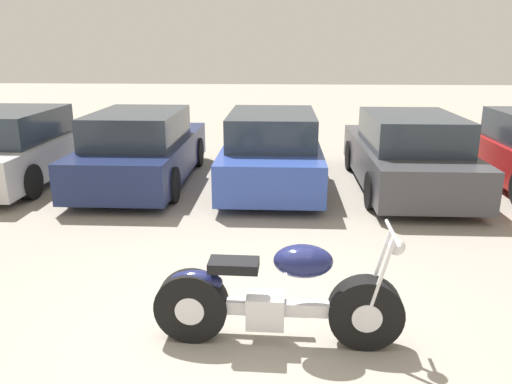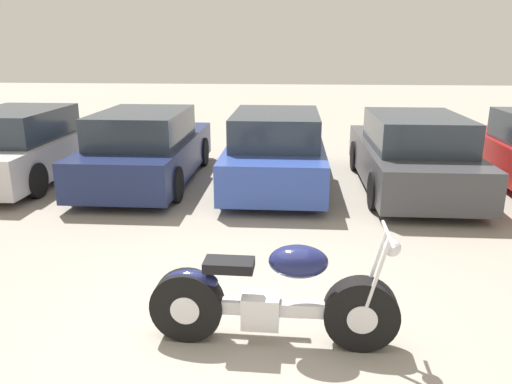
% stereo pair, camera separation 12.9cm
% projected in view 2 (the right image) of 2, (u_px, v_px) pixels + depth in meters
% --- Properties ---
extents(ground_plane, '(60.00, 60.00, 0.00)m').
position_uv_depth(ground_plane, '(228.00, 338.00, 4.62)').
color(ground_plane, gray).
extents(motorcycle, '(2.23, 0.62, 1.11)m').
position_uv_depth(motorcycle, '(271.00, 299.00, 4.45)').
color(motorcycle, black).
rests_on(motorcycle, ground_plane).
extents(parked_car_silver, '(1.84, 4.33, 1.41)m').
position_uv_depth(parked_car_silver, '(25.00, 146.00, 9.93)').
color(parked_car_silver, '#BCBCC1').
rests_on(parked_car_silver, ground_plane).
extents(parked_car_navy, '(1.84, 4.33, 1.41)m').
position_uv_depth(parked_car_navy, '(147.00, 149.00, 9.68)').
color(parked_car_navy, '#19234C').
rests_on(parked_car_navy, ground_plane).
extents(parked_car_blue, '(1.84, 4.33, 1.41)m').
position_uv_depth(parked_car_blue, '(276.00, 150.00, 9.53)').
color(parked_car_blue, '#2D479E').
rests_on(parked_car_blue, ground_plane).
extents(parked_car_dark_grey, '(1.84, 4.33, 1.41)m').
position_uv_depth(parked_car_dark_grey, '(412.00, 154.00, 9.19)').
color(parked_car_dark_grey, '#3D3D42').
rests_on(parked_car_dark_grey, ground_plane).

